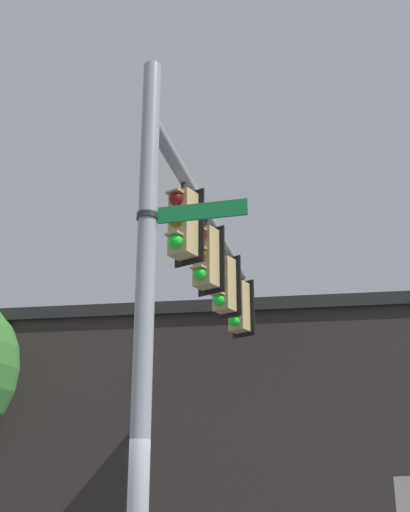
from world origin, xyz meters
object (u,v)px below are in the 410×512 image
at_px(traffic_light_nearest_pole, 182,223).
at_px(street_name_sign, 178,214).
at_px(traffic_light_arm_end, 238,306).
at_px(traffic_light_mid_outer, 224,284).
at_px(traffic_light_mid_inner, 205,257).

bearing_deg(traffic_light_nearest_pole, street_name_sign, 124.87).
bearing_deg(traffic_light_arm_end, traffic_light_nearest_pole, 111.01).
distance_m(traffic_light_mid_outer, street_name_sign, 4.68).
distance_m(traffic_light_mid_outer, traffic_light_arm_end, 1.48).
height_order(traffic_light_arm_end, street_name_sign, traffic_light_arm_end).
xyz_separation_m(traffic_light_arm_end, street_name_sign, (-2.57, 5.54, -0.63)).
bearing_deg(traffic_light_nearest_pole, traffic_light_arm_end, -68.99).
bearing_deg(traffic_light_mid_inner, traffic_light_mid_outer, -68.99).
xyz_separation_m(traffic_light_mid_inner, traffic_light_mid_outer, (0.53, -1.38, 0.00)).
height_order(traffic_light_nearest_pole, traffic_light_arm_end, same).
bearing_deg(traffic_light_mid_outer, traffic_light_mid_inner, 111.01).
bearing_deg(traffic_light_mid_outer, traffic_light_nearest_pole, 111.01).
distance_m(traffic_light_nearest_pole, traffic_light_mid_inner, 1.48).
xyz_separation_m(traffic_light_nearest_pole, traffic_light_arm_end, (1.59, -4.14, 0.00)).
relative_size(traffic_light_mid_inner, street_name_sign, 0.97).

